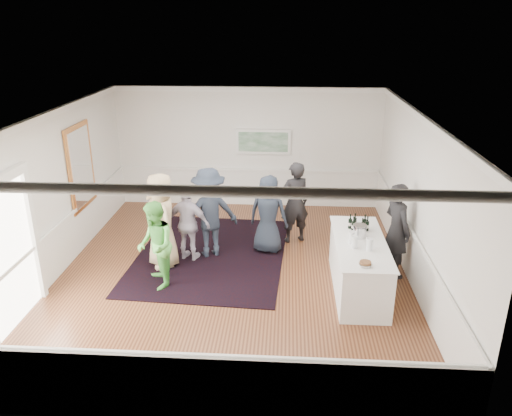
# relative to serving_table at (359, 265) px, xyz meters

# --- Properties ---
(floor) EXTENTS (8.00, 8.00, 0.00)m
(floor) POSITION_rel_serving_table_xyz_m (-2.41, 0.47, -0.50)
(floor) COLOR brown
(floor) RESTS_ON ground
(ceiling) EXTENTS (7.00, 8.00, 0.02)m
(ceiling) POSITION_rel_serving_table_xyz_m (-2.41, 0.47, 2.70)
(ceiling) COLOR white
(ceiling) RESTS_ON wall_back
(wall_left) EXTENTS (0.02, 8.00, 3.20)m
(wall_left) POSITION_rel_serving_table_xyz_m (-5.91, 0.47, 1.10)
(wall_left) COLOR white
(wall_left) RESTS_ON floor
(wall_right) EXTENTS (0.02, 8.00, 3.20)m
(wall_right) POSITION_rel_serving_table_xyz_m (1.09, 0.47, 1.10)
(wall_right) COLOR white
(wall_right) RESTS_ON floor
(wall_back) EXTENTS (7.00, 0.02, 3.20)m
(wall_back) POSITION_rel_serving_table_xyz_m (-2.41, 4.47, 1.10)
(wall_back) COLOR white
(wall_back) RESTS_ON floor
(wall_front) EXTENTS (7.00, 0.02, 3.20)m
(wall_front) POSITION_rel_serving_table_xyz_m (-2.41, -3.53, 1.10)
(wall_front) COLOR white
(wall_front) RESTS_ON floor
(wainscoting) EXTENTS (7.00, 8.00, 1.00)m
(wainscoting) POSITION_rel_serving_table_xyz_m (-2.41, 0.47, -0.00)
(wainscoting) COLOR white
(wainscoting) RESTS_ON floor
(mirror) EXTENTS (0.05, 1.25, 1.85)m
(mirror) POSITION_rel_serving_table_xyz_m (-5.86, 1.77, 1.30)
(mirror) COLOR #CF7E3C
(mirror) RESTS_ON wall_left
(doorway) EXTENTS (0.10, 1.78, 2.56)m
(doorway) POSITION_rel_serving_table_xyz_m (-5.86, -1.43, 0.91)
(doorway) COLOR white
(doorway) RESTS_ON wall_left
(landscape_painting) EXTENTS (1.44, 0.06, 0.66)m
(landscape_painting) POSITION_rel_serving_table_xyz_m (-2.01, 4.42, 1.28)
(landscape_painting) COLOR white
(landscape_painting) RESTS_ON wall_back
(area_rug) EXTENTS (3.35, 4.27, 0.02)m
(area_rug) POSITION_rel_serving_table_xyz_m (-2.99, 1.28, -0.49)
(area_rug) COLOR black
(area_rug) RESTS_ON floor
(serving_table) EXTENTS (0.93, 2.46, 1.00)m
(serving_table) POSITION_rel_serving_table_xyz_m (0.00, 0.00, 0.00)
(serving_table) COLOR white
(serving_table) RESTS_ON floor
(bartender) EXTENTS (0.71, 0.83, 1.92)m
(bartender) POSITION_rel_serving_table_xyz_m (0.79, 0.64, 0.46)
(bartender) COLOR black
(bartender) RESTS_ON floor
(guest_tan) EXTENTS (1.05, 1.16, 1.98)m
(guest_tan) POSITION_rel_serving_table_xyz_m (-3.90, 0.78, 0.49)
(guest_tan) COLOR tan
(guest_tan) RESTS_ON floor
(guest_green) EXTENTS (0.90, 1.00, 1.70)m
(guest_green) POSITION_rel_serving_table_xyz_m (-3.81, -0.10, 0.35)
(guest_green) COLOR #53B247
(guest_green) RESTS_ON floor
(guest_lilac) EXTENTS (1.03, 0.65, 1.63)m
(guest_lilac) POSITION_rel_serving_table_xyz_m (-3.40, 1.05, 0.31)
(guest_lilac) COLOR #B7ACC1
(guest_lilac) RESTS_ON floor
(guest_dark_a) EXTENTS (1.45, 1.17, 1.96)m
(guest_dark_a) POSITION_rel_serving_table_xyz_m (-3.00, 1.30, 0.48)
(guest_dark_a) COLOR #1D2431
(guest_dark_a) RESTS_ON floor
(guest_dark_b) EXTENTS (0.81, 0.69, 1.89)m
(guest_dark_b) POSITION_rel_serving_table_xyz_m (-1.19, 2.13, 0.44)
(guest_dark_b) COLOR black
(guest_dark_b) RESTS_ON floor
(guest_navy) EXTENTS (0.95, 0.73, 1.73)m
(guest_navy) POSITION_rel_serving_table_xyz_m (-1.76, 1.57, 0.36)
(guest_navy) COLOR #1D2431
(guest_navy) RESTS_ON floor
(wine_bottles) EXTENTS (0.39, 0.31, 0.31)m
(wine_bottles) POSITION_rel_serving_table_xyz_m (0.03, 0.54, 0.65)
(wine_bottles) COLOR black
(wine_bottles) RESTS_ON serving_table
(juice_pitchers) EXTENTS (0.40, 0.41, 0.24)m
(juice_pitchers) POSITION_rel_serving_table_xyz_m (-0.08, -0.24, 0.62)
(juice_pitchers) COLOR #87B842
(juice_pitchers) RESTS_ON serving_table
(ice_bucket) EXTENTS (0.26, 0.26, 0.25)m
(ice_bucket) POSITION_rel_serving_table_xyz_m (-0.00, 0.18, 0.61)
(ice_bucket) COLOR silver
(ice_bucket) RESTS_ON serving_table
(nut_bowl) EXTENTS (0.23, 0.23, 0.08)m
(nut_bowl) POSITION_rel_serving_table_xyz_m (-0.05, -0.97, 0.53)
(nut_bowl) COLOR white
(nut_bowl) RESTS_ON serving_table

